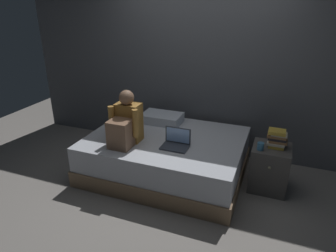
# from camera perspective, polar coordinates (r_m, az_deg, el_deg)

# --- Properties ---
(ground_plane) EXTENTS (8.00, 8.00, 0.00)m
(ground_plane) POSITION_cam_1_polar(r_m,az_deg,el_deg) (3.83, 0.80, -11.57)
(ground_plane) COLOR gray
(wall_back) EXTENTS (5.60, 0.10, 2.70)m
(wall_back) POSITION_cam_1_polar(r_m,az_deg,el_deg) (4.38, 6.48, 12.01)
(wall_back) COLOR #4C4F54
(wall_back) RESTS_ON ground_plane
(bed) EXTENTS (2.00, 1.50, 0.53)m
(bed) POSITION_cam_1_polar(r_m,az_deg,el_deg) (3.99, -0.38, -5.60)
(bed) COLOR #7A6047
(bed) RESTS_ON ground_plane
(nightstand) EXTENTS (0.44, 0.46, 0.56)m
(nightstand) POSITION_cam_1_polar(r_m,az_deg,el_deg) (3.89, 18.67, -7.51)
(nightstand) COLOR #474442
(nightstand) RESTS_ON ground_plane
(person_sitting) EXTENTS (0.39, 0.44, 0.65)m
(person_sitting) POSITION_cam_1_polar(r_m,az_deg,el_deg) (3.66, -8.07, 0.41)
(person_sitting) COLOR olive
(person_sitting) RESTS_ON bed
(laptop) EXTENTS (0.32, 0.23, 0.22)m
(laptop) POSITION_cam_1_polar(r_m,az_deg,el_deg) (3.61, 1.54, -3.11)
(laptop) COLOR #333842
(laptop) RESTS_ON bed
(pillow) EXTENTS (0.56, 0.36, 0.13)m
(pillow) POSITION_cam_1_polar(r_m,az_deg,el_deg) (4.31, -1.14, 1.52)
(pillow) COLOR silver
(pillow) RESTS_ON bed
(book_stack) EXTENTS (0.23, 0.17, 0.22)m
(book_stack) POSITION_cam_1_polar(r_m,az_deg,el_deg) (3.73, 20.01, -2.27)
(book_stack) COLOR gold
(book_stack) RESTS_ON nightstand
(mug) EXTENTS (0.08, 0.08, 0.09)m
(mug) POSITION_cam_1_polar(r_m,az_deg,el_deg) (3.63, 17.15, -3.70)
(mug) COLOR teal
(mug) RESTS_ON nightstand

